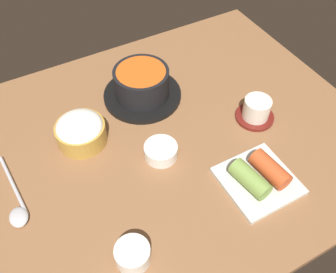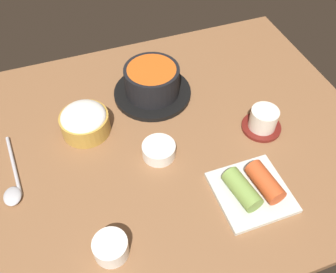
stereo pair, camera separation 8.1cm
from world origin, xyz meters
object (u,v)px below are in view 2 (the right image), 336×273
(stone_pot, at_px, (152,83))
(spoon, at_px, (13,185))
(tea_cup_with_saucer, at_px, (263,120))
(side_bowl_near, at_px, (111,247))
(banchan_cup_center, at_px, (159,150))
(rice_bowl, at_px, (85,121))
(kimchi_plate, at_px, (253,189))

(stone_pot, xyz_separation_m, spoon, (-0.36, -0.17, -0.03))
(tea_cup_with_saucer, height_order, spoon, tea_cup_with_saucer)
(side_bowl_near, bearing_deg, banchan_cup_center, 50.13)
(rice_bowl, distance_m, spoon, 0.21)
(rice_bowl, height_order, side_bowl_near, rice_bowl)
(banchan_cup_center, bearing_deg, stone_pot, 75.97)
(tea_cup_with_saucer, xyz_separation_m, spoon, (-0.57, 0.03, -0.02))
(stone_pot, xyz_separation_m, rice_bowl, (-0.19, -0.07, -0.00))
(stone_pot, bearing_deg, banchan_cup_center, -104.03)
(tea_cup_with_saucer, relative_size, side_bowl_near, 1.44)
(rice_bowl, height_order, kimchi_plate, rice_bowl)
(stone_pot, bearing_deg, side_bowl_near, -118.26)
(banchan_cup_center, xyz_separation_m, side_bowl_near, (-0.15, -0.19, 0.00))
(rice_bowl, bearing_deg, spoon, -149.67)
(stone_pot, distance_m, kimchi_plate, 0.37)
(tea_cup_with_saucer, xyz_separation_m, kimchi_plate, (-0.11, -0.15, -0.01))
(spoon, bearing_deg, stone_pot, 25.05)
(kimchi_plate, bearing_deg, spoon, 158.33)
(banchan_cup_center, height_order, kimchi_plate, kimchi_plate)
(stone_pot, distance_m, side_bowl_near, 0.43)
(tea_cup_with_saucer, relative_size, spoon, 0.49)
(stone_pot, relative_size, kimchi_plate, 1.35)
(rice_bowl, bearing_deg, side_bowl_near, -93.13)
(kimchi_plate, height_order, side_bowl_near, kimchi_plate)
(banchan_cup_center, distance_m, side_bowl_near, 0.24)
(side_bowl_near, bearing_deg, spoon, 127.50)
(kimchi_plate, relative_size, spoon, 0.77)
(rice_bowl, bearing_deg, kimchi_plate, -45.21)
(rice_bowl, xyz_separation_m, kimchi_plate, (0.28, -0.29, -0.02))
(banchan_cup_center, distance_m, kimchi_plate, 0.22)
(rice_bowl, relative_size, kimchi_plate, 0.77)
(stone_pot, height_order, rice_bowl, stone_pot)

